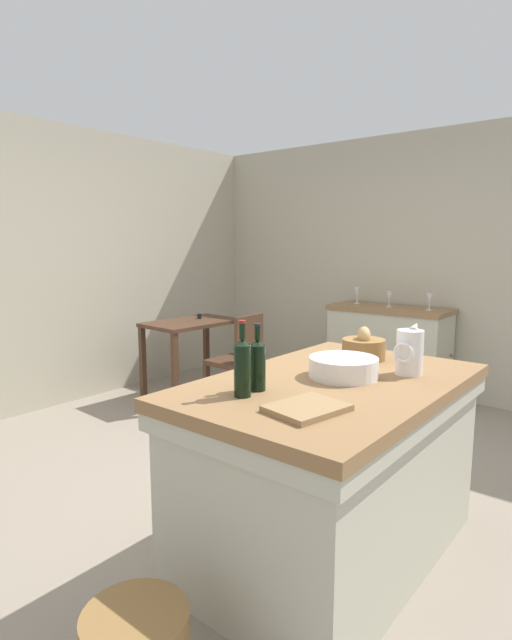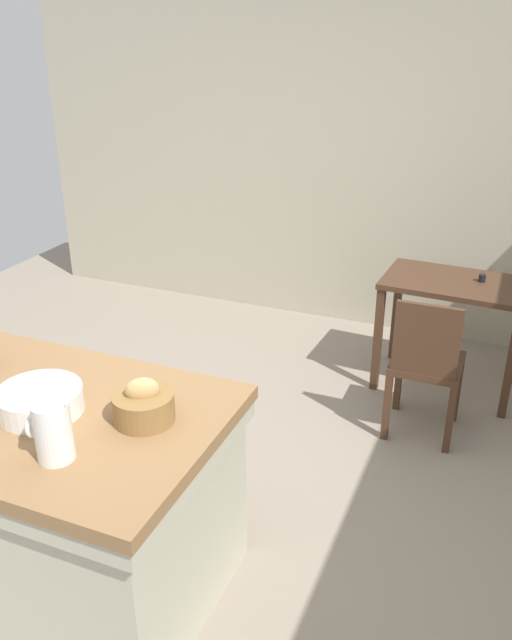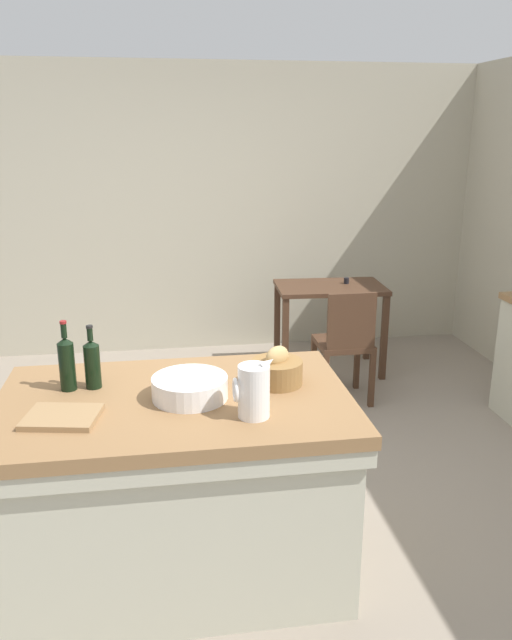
# 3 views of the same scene
# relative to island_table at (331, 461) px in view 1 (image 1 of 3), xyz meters

# --- Properties ---
(ground_plane) EXTENTS (6.76, 6.76, 0.00)m
(ground_plane) POSITION_rel_island_table_xyz_m (0.36, 0.65, -0.48)
(ground_plane) COLOR gray
(wall_back) EXTENTS (5.32, 0.12, 2.60)m
(wall_back) POSITION_rel_island_table_xyz_m (0.36, 3.25, 0.82)
(wall_back) COLOR #B2AA93
(wall_back) RESTS_ON ground
(wall_right) EXTENTS (0.12, 5.20, 2.60)m
(wall_right) POSITION_rel_island_table_xyz_m (2.96, 0.65, 0.82)
(wall_right) COLOR #B2AA93
(wall_right) RESTS_ON ground
(island_table) EXTENTS (1.55, 0.99, 0.89)m
(island_table) POSITION_rel_island_table_xyz_m (0.00, 0.00, 0.00)
(island_table) COLOR olive
(island_table) RESTS_ON ground
(side_cabinet) EXTENTS (0.52, 1.18, 0.90)m
(side_cabinet) POSITION_rel_island_table_xyz_m (2.62, 0.90, -0.03)
(side_cabinet) COLOR olive
(side_cabinet) RESTS_ON ground
(writing_desk) EXTENTS (0.93, 0.60, 0.81)m
(writing_desk) POSITION_rel_island_table_xyz_m (1.37, 2.40, 0.16)
(writing_desk) COLOR #472D1E
(writing_desk) RESTS_ON ground
(wooden_chair) EXTENTS (0.40, 0.40, 0.90)m
(wooden_chair) POSITION_rel_island_table_xyz_m (1.31, 1.74, 0.01)
(wooden_chair) COLOR #472D1E
(wooden_chair) RESTS_ON ground
(pitcher) EXTENTS (0.17, 0.13, 0.26)m
(pitcher) POSITION_rel_island_table_xyz_m (0.32, -0.24, 0.52)
(pitcher) COLOR white
(pitcher) RESTS_ON island_table
(wash_bowl) EXTENTS (0.33, 0.33, 0.10)m
(wash_bowl) POSITION_rel_island_table_xyz_m (0.07, -0.02, 0.46)
(wash_bowl) COLOR white
(wash_bowl) RESTS_ON island_table
(bread_basket) EXTENTS (0.24, 0.24, 0.18)m
(bread_basket) POSITION_rel_island_table_xyz_m (0.47, 0.09, 0.48)
(bread_basket) COLOR olive
(bread_basket) RESTS_ON island_table
(cutting_board) EXTENTS (0.33, 0.28, 0.02)m
(cutting_board) POSITION_rel_island_table_xyz_m (-0.46, -0.15, 0.42)
(cutting_board) COLOR #99754C
(cutting_board) RESTS_ON island_table
(wine_bottle_dark) EXTENTS (0.07, 0.07, 0.30)m
(wine_bottle_dark) POSITION_rel_island_table_xyz_m (-0.36, 0.17, 0.53)
(wine_bottle_dark) COLOR black
(wine_bottle_dark) RESTS_ON island_table
(wine_bottle_amber) EXTENTS (0.07, 0.07, 0.32)m
(wine_bottle_amber) POSITION_rel_island_table_xyz_m (-0.47, 0.16, 0.54)
(wine_bottle_amber) COLOR black
(wine_bottle_amber) RESTS_ON island_table
(wine_glass_far_left) EXTENTS (0.07, 0.07, 0.16)m
(wine_glass_far_left) POSITION_rel_island_table_xyz_m (2.62, 0.52, 0.53)
(wine_glass_far_left) COLOR white
(wine_glass_far_left) RESTS_ON side_cabinet
(wine_glass_left) EXTENTS (0.07, 0.07, 0.15)m
(wine_glass_left) POSITION_rel_island_table_xyz_m (2.60, 0.91, 0.52)
(wine_glass_left) COLOR white
(wine_glass_left) RESTS_ON side_cabinet
(wine_glass_middle) EXTENTS (0.07, 0.07, 0.17)m
(wine_glass_middle) POSITION_rel_island_table_xyz_m (2.67, 1.29, 0.54)
(wine_glass_middle) COLOR white
(wine_glass_middle) RESTS_ON side_cabinet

